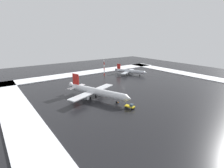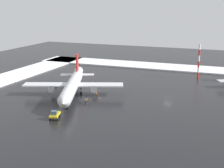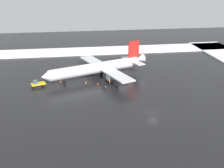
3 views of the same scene
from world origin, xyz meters
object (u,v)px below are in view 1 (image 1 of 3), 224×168
object	(u,v)px
ground_crew_by_nose_gear	(112,97)
airplane_foreground_jet	(130,71)
ground_crew_mid_apron	(118,103)
antenna_mast	(104,67)
airplane_parked_portside	(96,92)
pushback_tug	(130,106)
traffic_cone_near_nose	(109,94)
traffic_cone_mid_line	(106,96)
ground_crew_beside_wing	(104,93)

from	to	relation	value
ground_crew_by_nose_gear	airplane_foreground_jet	bearing A→B (deg)	-47.25
ground_crew_mid_apron	antenna_mast	xyz separation A→B (m)	(-30.05, -57.09, 6.05)
airplane_parked_portside	antenna_mast	bearing A→B (deg)	121.04
pushback_tug	traffic_cone_near_nose	world-z (taller)	pushback_tug
pushback_tug	traffic_cone_near_nose	distance (m)	22.58
ground_crew_mid_apron	traffic_cone_mid_line	size ratio (longest dim) A/B	3.11
ground_crew_beside_wing	ground_crew_by_nose_gear	bearing A→B (deg)	160.33
airplane_parked_portside	traffic_cone_near_nose	world-z (taller)	airplane_parked_portside
ground_crew_by_nose_gear	antenna_mast	size ratio (longest dim) A/B	0.12
traffic_cone_mid_line	ground_crew_mid_apron	bearing A→B (deg)	83.54
airplane_parked_portside	traffic_cone_mid_line	world-z (taller)	airplane_parked_portside
pushback_tug	traffic_cone_mid_line	xyz separation A→B (m)	(-0.12, -20.00, -1.01)
airplane_parked_portside	antenna_mast	size ratio (longest dim) A/B	2.77
airplane_foreground_jet	traffic_cone_mid_line	size ratio (longest dim) A/B	48.52
ground_crew_by_nose_gear	traffic_cone_mid_line	distance (m)	4.36
airplane_foreground_jet	traffic_cone_mid_line	bearing A→B (deg)	-81.68
airplane_foreground_jet	traffic_cone_mid_line	world-z (taller)	airplane_foreground_jet
ground_crew_beside_wing	traffic_cone_near_nose	distance (m)	2.49
traffic_cone_mid_line	antenna_mast	bearing A→B (deg)	-122.72
pushback_tug	antenna_mast	world-z (taller)	antenna_mast
airplane_foreground_jet	ground_crew_mid_apron	bearing A→B (deg)	-73.88
ground_crew_mid_apron	ground_crew_beside_wing	bearing A→B (deg)	117.90
ground_crew_beside_wing	traffic_cone_near_nose	xyz separation A→B (m)	(-1.80, 1.57, -0.70)
airplane_parked_portside	traffic_cone_mid_line	distance (m)	6.91
airplane_parked_portside	traffic_cone_near_nose	distance (m)	9.86
ground_crew_beside_wing	ground_crew_mid_apron	world-z (taller)	same
traffic_cone_near_nose	antenna_mast	bearing A→B (deg)	-121.00
traffic_cone_near_nose	airplane_foreground_jet	bearing A→B (deg)	-144.54
ground_crew_mid_apron	pushback_tug	bearing A→B (deg)	-42.39
antenna_mast	traffic_cone_near_nose	size ratio (longest dim) A/B	25.55
ground_crew_beside_wing	traffic_cone_near_nose	size ratio (longest dim) A/B	3.11
airplane_foreground_jet	ground_crew_by_nose_gear	size ratio (longest dim) A/B	15.61
airplane_parked_portside	traffic_cone_near_nose	size ratio (longest dim) A/B	70.65
airplane_foreground_jet	ground_crew_by_nose_gear	world-z (taller)	airplane_foreground_jet
ground_crew_mid_apron	traffic_cone_mid_line	world-z (taller)	ground_crew_mid_apron
ground_crew_by_nose_gear	traffic_cone_near_nose	size ratio (longest dim) A/B	3.11
ground_crew_mid_apron	ground_crew_by_nose_gear	bearing A→B (deg)	109.86
ground_crew_beside_wing	ground_crew_by_nose_gear	xyz separation A→B (m)	(0.13, 7.98, 0.00)
traffic_cone_mid_line	airplane_foreground_jet	bearing A→B (deg)	-144.54
airplane_parked_portside	traffic_cone_near_nose	bearing A→B (deg)	78.51
airplane_foreground_jet	pushback_tug	size ratio (longest dim) A/B	5.28
pushback_tug	traffic_cone_mid_line	bearing A→B (deg)	161.84
pushback_tug	airplane_foreground_jet	bearing A→B (deg)	120.37
airplane_parked_portside	airplane_foreground_jet	bearing A→B (deg)	101.12
pushback_tug	traffic_cone_near_nose	size ratio (longest dim) A/B	9.19
airplane_foreground_jet	ground_crew_beside_wing	distance (m)	56.80
ground_crew_beside_wing	traffic_cone_mid_line	distance (m)	4.20
ground_crew_beside_wing	ground_crew_mid_apron	xyz separation A→B (m)	(2.86, 16.42, 0.00)
ground_crew_beside_wing	traffic_cone_near_nose	world-z (taller)	ground_crew_beside_wing
ground_crew_by_nose_gear	airplane_parked_portside	bearing A→B (deg)	58.60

